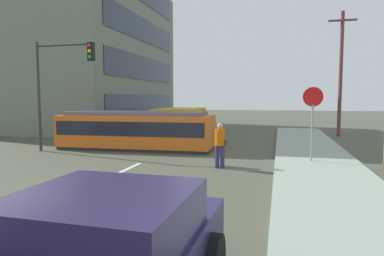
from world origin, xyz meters
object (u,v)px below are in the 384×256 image
(city_bus, at_px, (180,120))
(pedestrian_crossing, at_px, (220,143))
(traffic_light_mast, at_px, (60,75))
(parked_sedan_mid, at_px, (117,129))
(stop_sign, at_px, (313,108))
(utility_pole_mid, at_px, (341,72))
(parked_sedan_far, at_px, (148,123))
(streetcar_tram, at_px, (137,129))

(city_bus, relative_size, pedestrian_crossing, 3.11)
(traffic_light_mast, bearing_deg, pedestrian_crossing, -13.38)
(city_bus, relative_size, parked_sedan_mid, 1.23)
(stop_sign, distance_m, utility_pole_mid, 11.62)
(traffic_light_mast, bearing_deg, utility_pole_mid, 37.49)
(parked_sedan_far, relative_size, stop_sign, 1.57)
(streetcar_tram, xyz_separation_m, city_bus, (0.51, 6.21, 0.09))
(parked_sedan_far, height_order, traffic_light_mast, traffic_light_mast)
(parked_sedan_far, distance_m, utility_pole_mid, 14.67)
(parked_sedan_mid, distance_m, stop_sign, 13.03)
(city_bus, bearing_deg, streetcar_tram, -94.68)
(stop_sign, bearing_deg, parked_sedan_far, 134.17)
(traffic_light_mast, bearing_deg, stop_sign, -1.46)
(stop_sign, relative_size, traffic_light_mast, 0.55)
(parked_sedan_mid, xyz_separation_m, stop_sign, (11.38, -6.14, 1.57))
(streetcar_tram, height_order, pedestrian_crossing, streetcar_tram)
(city_bus, xyz_separation_m, traffic_light_mast, (-3.57, -8.10, 2.62))
(stop_sign, height_order, utility_pole_mid, utility_pole_mid)
(streetcar_tram, xyz_separation_m, traffic_light_mast, (-3.07, -1.89, 2.71))
(city_bus, distance_m, parked_sedan_far, 5.03)
(parked_sedan_mid, distance_m, parked_sedan_far, 5.66)
(city_bus, relative_size, stop_sign, 1.81)
(traffic_light_mast, bearing_deg, streetcar_tram, 31.66)
(streetcar_tram, distance_m, utility_pole_mid, 14.57)
(parked_sedan_mid, bearing_deg, pedestrian_crossing, -44.02)
(stop_sign, bearing_deg, traffic_light_mast, 178.54)
(pedestrian_crossing, xyz_separation_m, traffic_light_mast, (-8.04, 1.91, 2.76))
(pedestrian_crossing, relative_size, stop_sign, 0.58)
(pedestrian_crossing, xyz_separation_m, parked_sedan_mid, (-8.03, 7.76, -0.32))
(parked_sedan_mid, distance_m, traffic_light_mast, 6.61)
(streetcar_tram, bearing_deg, stop_sign, -14.69)
(parked_sedan_mid, height_order, parked_sedan_far, same)
(streetcar_tram, relative_size, utility_pole_mid, 0.95)
(city_bus, xyz_separation_m, utility_pole_mid, (10.51, 2.70, 3.28))
(traffic_light_mast, bearing_deg, city_bus, 66.19)
(city_bus, height_order, parked_sedan_mid, city_bus)
(streetcar_tram, bearing_deg, utility_pole_mid, 38.97)
(city_bus, relative_size, utility_pole_mid, 0.62)
(streetcar_tram, xyz_separation_m, stop_sign, (8.32, -2.18, 1.20))
(stop_sign, bearing_deg, streetcar_tram, 165.31)
(parked_sedan_mid, height_order, utility_pole_mid, utility_pole_mid)
(streetcar_tram, bearing_deg, parked_sedan_far, 108.13)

